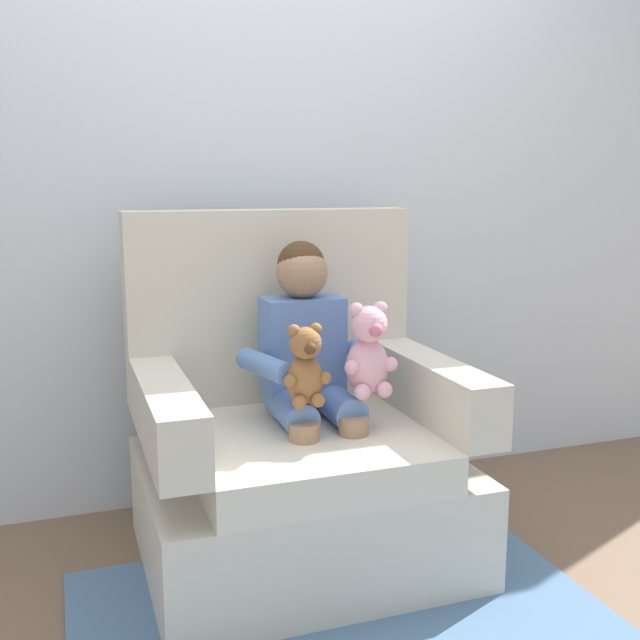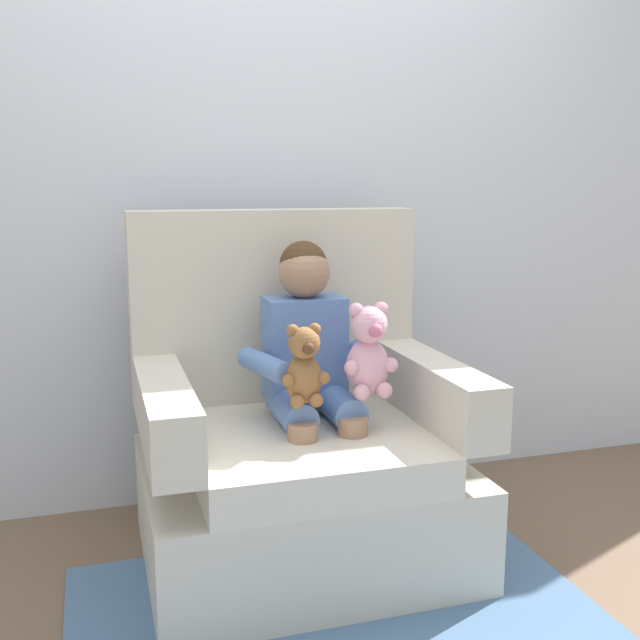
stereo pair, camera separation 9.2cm
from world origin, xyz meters
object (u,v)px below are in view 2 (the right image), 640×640
at_px(armchair, 297,451).
at_px(plush_brown, 304,367).
at_px(plush_pink, 368,352).
at_px(seated_child, 310,356).

bearing_deg(armchair, plush_brown, -98.56).
distance_m(plush_brown, plush_pink, 0.22).
height_order(plush_brown, plush_pink, plush_pink).
distance_m(armchair, plush_pink, 0.43).
bearing_deg(seated_child, plush_brown, -116.13).
distance_m(armchair, plush_brown, 0.38).
bearing_deg(seated_child, plush_pink, -50.63).
xyz_separation_m(seated_child, plush_brown, (-0.07, -0.18, 0.01)).
distance_m(seated_child, plush_brown, 0.20).
xyz_separation_m(armchair, seated_child, (0.05, 0.01, 0.32)).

